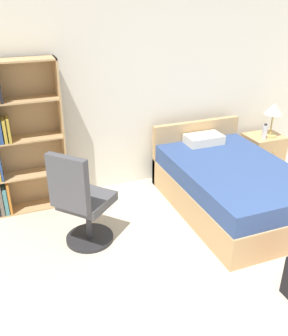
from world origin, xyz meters
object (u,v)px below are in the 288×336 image
Objects in this scene: bookshelf at (11,139)px; office_chair at (81,203)px; nightstand at (262,152)px; bed at (230,185)px; table_lamp at (274,110)px; water_bottle at (265,132)px.

bookshelf is 1.24m from office_chair.
nightstand is (3.53, -0.13, -0.67)m from bookshelf.
office_chair is 2.04× the size of nightstand.
table_lamp is (1.14, 0.73, 0.63)m from bed.
bookshelf is 3.60m from nightstand.
table_lamp is (3.59, -0.17, -0.00)m from bookshelf.
bed is 8.69× the size of water_bottle.
water_bottle is at bearing -157.12° from table_lamp.
nightstand is at bearing -2.06° from bookshelf.
nightstand is 0.67m from table_lamp.
office_chair reaches higher than bed.
office_chair reaches higher than nightstand.
bookshelf is at bearing 177.94° from nightstand.
water_bottle is at bearing -133.46° from nightstand.
nightstand is at bearing 142.66° from table_lamp.
bookshelf is 3.35× the size of nightstand.
office_chair reaches higher than water_bottle.
nightstand is (1.08, 0.78, -0.04)m from bed.
bed is at bearing -20.26° from bookshelf.
nightstand is 0.41m from water_bottle.
bookshelf is at bearing 176.01° from water_bottle.
bookshelf reaches higher than office_chair.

